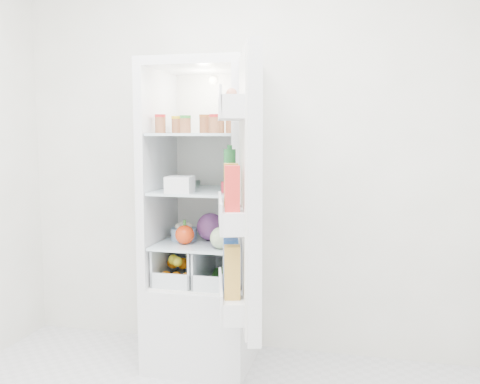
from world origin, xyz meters
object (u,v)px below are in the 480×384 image
(mushroom_bowl, at_px, (184,234))
(fridge_door, at_px, (244,196))
(refrigerator, at_px, (206,252))
(red_cabbage, at_px, (211,227))

(mushroom_bowl, xyz_separation_m, fridge_door, (0.50, -0.57, 0.31))
(refrigerator, height_order, mushroom_bowl, refrigerator)
(mushroom_bowl, bearing_deg, refrigerator, 25.00)
(mushroom_bowl, bearing_deg, fridge_door, -48.49)
(red_cabbage, bearing_deg, mushroom_bowl, -169.15)
(red_cabbage, bearing_deg, fridge_door, -59.96)
(red_cabbage, height_order, fridge_door, fridge_door)
(fridge_door, bearing_deg, red_cabbage, 13.38)
(red_cabbage, height_order, mushroom_bowl, red_cabbage)
(refrigerator, xyz_separation_m, mushroom_bowl, (-0.12, -0.05, 0.12))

